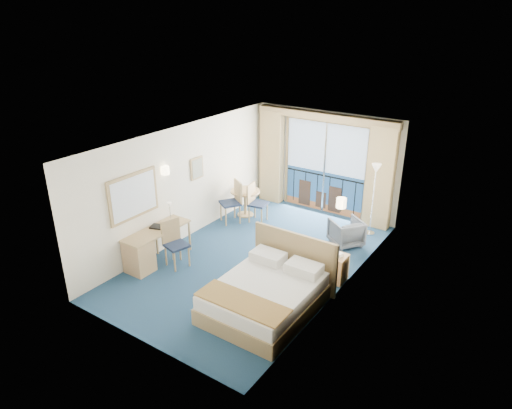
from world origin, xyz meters
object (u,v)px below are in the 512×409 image
object	(u,v)px
desk_chair	(174,240)
table_chair_a	(255,200)
desk	(143,252)
round_table	(245,197)
nightstand	(335,268)
armchair	(346,232)
table_chair_b	(234,199)
bed	(267,294)
floor_lamp	(375,182)

from	to	relation	value
desk_chair	table_chair_a	bearing A→B (deg)	11.69
desk	round_table	size ratio (longest dim) A/B	2.04
nightstand	armchair	distance (m)	1.60
desk_chair	table_chair_a	xyz separation A→B (m)	(0.17, 2.77, -0.01)
desk	table_chair_a	world-z (taller)	table_chair_a
armchair	nightstand	bearing A→B (deg)	53.09
table_chair_a	desk	bearing A→B (deg)	161.37
table_chair_b	desk_chair	bearing A→B (deg)	-51.12
bed	table_chair_b	size ratio (longest dim) A/B	1.97
bed	floor_lamp	xyz separation A→B (m)	(0.43, 3.95, 1.03)
armchair	table_chair_b	bearing A→B (deg)	-44.46
bed	nightstand	distance (m)	1.70
desk_chair	desk	bearing A→B (deg)	156.29
bed	table_chair_b	xyz separation A→B (m)	(-2.73, 2.68, 0.30)
floor_lamp	desk_chair	distance (m)	4.77
bed	desk_chair	size ratio (longest dim) A/B	2.11
desk	round_table	world-z (taller)	desk
desk	desk_chair	bearing A→B (deg)	51.11
desk	round_table	bearing A→B (deg)	87.16
nightstand	table_chair_a	bearing A→B (deg)	153.72
armchair	table_chair_a	bearing A→B (deg)	-50.76
desk_chair	table_chair_a	distance (m)	2.78
bed	desk	distance (m)	2.89
desk	bed	bearing A→B (deg)	5.16
armchair	desk	xyz separation A→B (m)	(-3.04, -3.38, 0.10)
desk	table_chair_a	bearing A→B (deg)	80.00
floor_lamp	desk	xyz separation A→B (m)	(-3.31, -4.21, -0.94)
floor_lamp	table_chair_b	world-z (taller)	floor_lamp
floor_lamp	desk_chair	size ratio (longest dim) A/B	1.76
armchair	table_chair_b	world-z (taller)	table_chair_b
nightstand	bed	bearing A→B (deg)	-110.96
nightstand	desk_chair	distance (m)	3.37
nightstand	round_table	size ratio (longest dim) A/B	0.72
floor_lamp	table_chair_b	size ratio (longest dim) A/B	1.64
table_chair_b	round_table	bearing A→B (deg)	120.33
table_chair_a	table_chair_b	world-z (taller)	table_chair_b
floor_lamp	nightstand	bearing A→B (deg)	-85.74
bed	desk_chair	world-z (taller)	bed
table_chair_a	table_chair_b	distance (m)	0.55
floor_lamp	desk	world-z (taller)	floor_lamp
armchair	floor_lamp	bearing A→B (deg)	-160.69
nightstand	desk_chair	size ratio (longest dim) A/B	0.55
bed	table_chair_a	world-z (taller)	bed
armchair	round_table	size ratio (longest dim) A/B	0.88
nightstand	floor_lamp	world-z (taller)	floor_lamp
bed	armchair	xyz separation A→B (m)	(0.16, 3.12, -0.01)
round_table	table_chair_b	size ratio (longest dim) A/B	0.71
armchair	floor_lamp	xyz separation A→B (m)	(0.27, 0.83, 1.04)
bed	floor_lamp	size ratio (longest dim) A/B	1.20
bed	round_table	size ratio (longest dim) A/B	2.76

